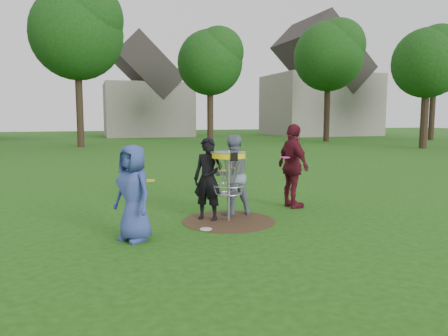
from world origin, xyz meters
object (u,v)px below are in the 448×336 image
object	(u,v)px
player_maroon	(293,166)
disc_golf_basket	(229,169)
player_black	(208,179)
player_grey	(232,175)
player_blue	(133,193)

from	to	relation	value
player_maroon	disc_golf_basket	world-z (taller)	player_maroon
player_black	player_grey	world-z (taller)	player_grey
player_blue	player_black	size ratio (longest dim) A/B	0.98
player_black	disc_golf_basket	distance (m)	0.47
player_blue	player_black	bearing A→B (deg)	89.94
player_blue	disc_golf_basket	world-z (taller)	player_blue
player_blue	disc_golf_basket	distance (m)	2.03
player_maroon	disc_golf_basket	size ratio (longest dim) A/B	1.34
disc_golf_basket	player_maroon	bearing A→B (deg)	24.41
player_blue	disc_golf_basket	size ratio (longest dim) A/B	1.14
player_grey	disc_golf_basket	xyz separation A→B (m)	(-0.25, -0.53, 0.20)
player_blue	disc_golf_basket	xyz separation A→B (m)	(1.87, 0.77, 0.23)
player_black	player_grey	size ratio (longest dim) A/B	0.98
player_black	player_maroon	distance (m)	2.16
player_grey	player_maroon	size ratio (longest dim) A/B	0.89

